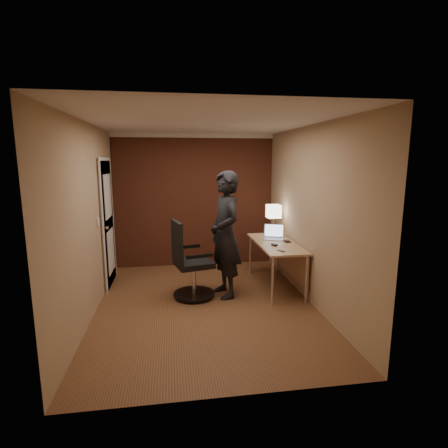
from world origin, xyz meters
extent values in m
plane|color=brown|center=(0.00, 0.00, 0.00)|extent=(4.00, 4.00, 0.00)
plane|color=white|center=(0.00, 0.00, 2.50)|extent=(4.00, 4.00, 0.00)
plane|color=tan|center=(0.00, 2.00, 1.25)|extent=(3.00, 0.00, 3.00)
plane|color=tan|center=(0.00, -2.00, 1.25)|extent=(3.00, 0.00, 3.00)
plane|color=tan|center=(-1.50, 0.00, 1.25)|extent=(0.00, 4.00, 4.00)
plane|color=tan|center=(1.50, 0.00, 1.25)|extent=(0.00, 4.00, 4.00)
cube|color=brown|center=(0.00, 1.97, 1.25)|extent=(2.98, 0.06, 2.50)
cube|color=silver|center=(0.00, 1.96, 2.46)|extent=(3.00, 0.08, 0.08)
cube|color=silver|center=(0.00, -1.96, 2.46)|extent=(3.00, 0.08, 0.08)
cube|color=silver|center=(-1.46, 0.00, 2.46)|extent=(0.08, 4.00, 0.08)
cube|color=silver|center=(1.46, 0.00, 2.46)|extent=(0.08, 4.00, 0.08)
cube|color=silver|center=(-1.48, 1.10, 1.00)|extent=(0.05, 0.82, 2.02)
cube|color=silver|center=(-1.46, 1.10, 1.00)|extent=(0.02, 0.92, 2.12)
cylinder|color=silver|center=(-1.43, 0.77, 1.00)|extent=(0.05, 0.05, 0.05)
cube|color=silver|center=(-1.49, 0.45, 1.15)|extent=(0.02, 0.08, 0.12)
cube|color=#D9AE7D|center=(1.18, 0.54, 0.71)|extent=(0.60, 1.50, 0.03)
cube|color=#D9AE7D|center=(1.46, 0.54, 0.43)|extent=(0.02, 1.38, 0.54)
cylinder|color=silver|center=(0.93, -0.15, 0.35)|extent=(0.04, 0.04, 0.70)
cylinder|color=silver|center=(0.93, 1.23, 0.35)|extent=(0.04, 0.04, 0.70)
cylinder|color=silver|center=(1.43, -0.15, 0.35)|extent=(0.04, 0.04, 0.70)
cylinder|color=silver|center=(1.43, 1.23, 0.35)|extent=(0.04, 0.04, 0.70)
cube|color=silver|center=(1.28, 1.05, 0.74)|extent=(0.11, 0.11, 0.01)
cylinder|color=silver|center=(1.28, 1.05, 0.90)|extent=(0.01, 0.01, 0.30)
cube|color=white|center=(1.28, 1.05, 1.16)|extent=(0.22, 0.22, 0.22)
cube|color=silver|center=(1.21, 0.78, 0.74)|extent=(0.39, 0.33, 0.01)
cube|color=silver|center=(1.25, 0.88, 0.85)|extent=(0.33, 0.17, 0.22)
cube|color=#B2CCF2|center=(1.25, 0.87, 0.85)|extent=(0.30, 0.15, 0.19)
cube|color=gray|center=(1.21, 0.77, 0.75)|extent=(0.31, 0.22, 0.00)
cube|color=black|center=(1.10, 0.35, 0.75)|extent=(0.08, 0.11, 0.03)
cube|color=black|center=(1.10, 0.02, 0.73)|extent=(0.10, 0.13, 0.01)
cube|color=black|center=(1.37, 0.54, 0.74)|extent=(0.10, 0.12, 0.02)
cylinder|color=black|center=(-0.14, 0.30, 0.04)|extent=(0.62, 0.62, 0.03)
cylinder|color=silver|center=(-0.14, 0.30, 0.28)|extent=(0.07, 0.07, 0.46)
cube|color=black|center=(-0.14, 0.30, 0.52)|extent=(0.61, 0.61, 0.08)
cube|color=black|center=(-0.38, 0.24, 0.86)|extent=(0.16, 0.46, 0.61)
cube|color=black|center=(-0.21, 0.58, 0.71)|extent=(0.38, 0.14, 0.04)
cube|color=black|center=(-0.07, 0.02, 0.71)|extent=(0.38, 0.14, 0.04)
imported|color=black|center=(0.33, 0.30, 0.94)|extent=(0.60, 0.77, 1.87)
camera|label=1|loc=(-0.44, -4.67, 2.03)|focal=28.00mm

